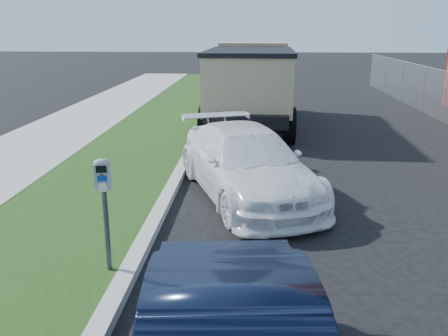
{
  "coord_description": "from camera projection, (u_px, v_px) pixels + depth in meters",
  "views": [
    {
      "loc": [
        -0.92,
        -6.81,
        3.34
      ],
      "look_at": [
        -1.4,
        1.0,
        1.0
      ],
      "focal_mm": 38.0,
      "sensor_mm": 36.0,
      "label": 1
    }
  ],
  "objects": [
    {
      "name": "ground",
      "position": [
        309.0,
        249.0,
        7.42
      ],
      "size": [
        120.0,
        120.0,
        0.0
      ],
      "primitive_type": "plane",
      "color": "black",
      "rests_on": "ground"
    },
    {
      "name": "streetside",
      "position": [
        23.0,
        194.0,
        9.64
      ],
      "size": [
        6.12,
        50.0,
        0.15
      ],
      "color": "gray",
      "rests_on": "ground"
    },
    {
      "name": "parking_meter",
      "position": [
        104.0,
        190.0,
        6.21
      ],
      "size": [
        0.24,
        0.18,
        1.57
      ],
      "rotation": [
        0.0,
        0.0,
        0.16
      ],
      "color": "#3F4247",
      "rests_on": "ground"
    },
    {
      "name": "white_wagon",
      "position": [
        246.0,
        162.0,
        9.68
      ],
      "size": [
        3.5,
        5.14,
        1.38
      ],
      "primitive_type": "imported",
      "rotation": [
        0.0,
        0.0,
        0.36
      ],
      "color": "white",
      "rests_on": "ground"
    },
    {
      "name": "dump_truck",
      "position": [
        251.0,
        80.0,
        16.49
      ],
      "size": [
        3.01,
        7.15,
        2.77
      ],
      "rotation": [
        0.0,
        0.0,
        -0.03
      ],
      "color": "black",
      "rests_on": "ground"
    }
  ]
}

